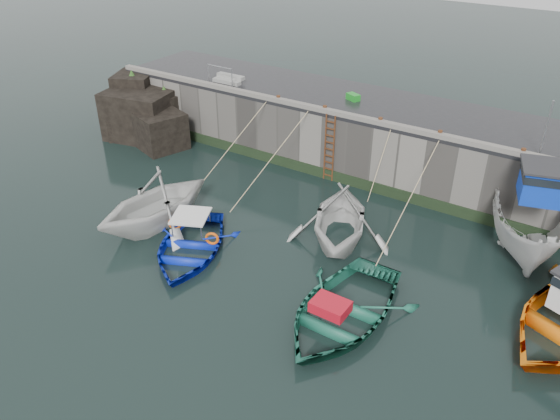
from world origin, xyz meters
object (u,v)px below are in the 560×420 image
Objects in this scene: boat_near_white at (157,224)px; boat_far_white at (529,219)px; bollard_a at (278,98)px; bollard_d at (440,134)px; bollard_e at (523,152)px; ladder at (329,149)px; boat_near_blue at (190,252)px; boat_near_navy at (341,318)px; bollard_c at (380,121)px; fish_crate at (353,97)px; boat_near_blacktrim at (338,239)px; bollard_b at (325,109)px.

boat_near_white is 14.46m from boat_far_white.
bollard_d is at bearing 0.00° from bollard_a.
boat_far_white is at bearing -46.04° from bollard_e.
boat_near_blue is at bearing -100.28° from ladder.
ladder is 0.57× the size of boat_near_navy.
boat_near_navy is 19.90× the size of bollard_c.
ladder is 5.11m from bollard_d.
fish_crate is at bearing 77.52° from boat_near_white.
boat_far_white reaches higher than ladder.
boat_near_navy is 19.90× the size of bollard_a.
fish_crate reaches higher than bollard_a.
boat_far_white is (10.34, 7.47, 1.12)m from boat_near_blue.
boat_near_blacktrim is at bearing -138.74° from bollard_e.
bollard_a is 7.80m from bollard_d.
bollard_c is at bearing 75.07° from boat_near_blacktrim.
bollard_b is (2.50, 0.00, 0.00)m from bollard_a.
bollard_c is at bearing 108.70° from boat_near_navy.
bollard_b is (3.37, 7.62, 3.30)m from boat_near_white.
boat_near_white is 12.01m from bollard_d.
ladder is 2.81m from bollard_c.
ladder is 2.98m from fish_crate.
bollard_b is 2.70m from bollard_c.
boat_near_blacktrim is 0.67× the size of boat_far_white.
bollard_e is (3.20, 0.00, 0.00)m from bollard_d.
boat_near_blacktrim is 5.95m from bollard_d.
boat_near_blue is 11.06m from fish_crate.
boat_near_blue is 0.87× the size of boat_near_navy.
bollard_d is at bearing 180.00° from bollard_e.
boat_near_navy is at bearing -133.09° from boat_far_white.
bollard_e is at bearing 10.54° from fish_crate.
bollard_b is (-0.50, 0.34, 1.71)m from ladder.
bollard_a is (-5.82, 4.54, 3.30)m from boat_near_blacktrim.
bollard_e reaches higher than ladder.
bollard_c is at bearing 0.00° from bollard_b.
ladder is at bearing -33.86° from bollard_b.
bollard_d is (4.80, 0.34, 1.71)m from ladder.
bollard_b is (-9.38, 0.92, 2.18)m from boat_far_white.
bollard_b is at bearing 103.46° from boat_near_blacktrim.
boat_near_white is at bearing 137.62° from boat_near_blue.
boat_near_white is at bearing -117.99° from ladder.
bollard_a is (-3.00, 0.34, 1.71)m from ladder.
boat_near_blue is 17.38× the size of bollard_d.
ladder is 1.81m from bollard_b.
boat_far_white reaches higher than bollard_a.
bollard_d reaches higher than boat_near_blue.
bollard_e is at bearing 0.00° from bollard_d.
ladder is 11.43× the size of bollard_c.
bollard_d is at bearing 91.81° from boat_near_navy.
bollard_e reaches higher than boat_near_white.
boat_near_white is 18.45× the size of bollard_b.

